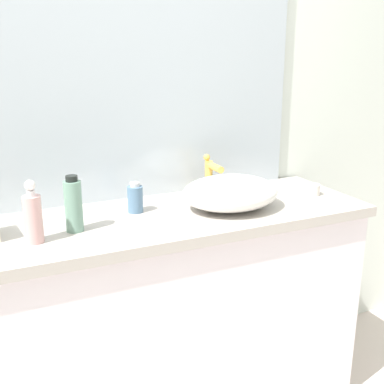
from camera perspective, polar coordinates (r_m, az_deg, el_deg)
name	(u,v)px	position (r m, az deg, el deg)	size (l,w,h in m)	color
bathroom_wall_rear	(104,99)	(1.94, -10.49, 10.90)	(6.00, 0.06, 2.60)	silver
vanity_counter	(154,322)	(1.96, -4.57, -15.28)	(1.70, 0.52, 0.89)	white
wall_mirror_panel	(124,35)	(1.92, -8.18, 18.07)	(1.47, 0.01, 1.29)	#B2BCC6
sink_basin	(230,192)	(1.84, 4.62, -0.06)	(0.38, 0.32, 0.13)	white
faucet	(210,173)	(1.98, 2.22, 2.28)	(0.03, 0.14, 0.17)	gold
soap_dispenser	(33,216)	(1.58, -18.51, -2.77)	(0.06, 0.06, 0.21)	#D4A09E
lotion_bottle	(73,205)	(1.64, -14.02, -1.53)	(0.06, 0.06, 0.19)	gray
perfume_bottle	(135,198)	(1.81, -6.82, -0.77)	(0.06, 0.06, 0.12)	slate
candle_jar	(312,190)	(2.08, 14.21, 0.28)	(0.06, 0.06, 0.05)	silver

